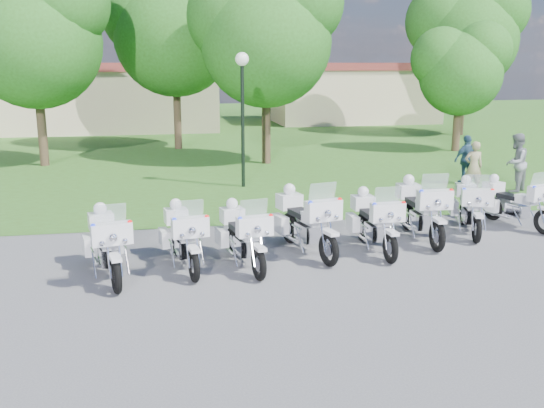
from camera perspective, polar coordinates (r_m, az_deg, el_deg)
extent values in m
plane|color=#535358|center=(12.95, 1.66, -5.26)|extent=(100.00, 100.00, 0.00)
cube|color=#375D1D|center=(39.30, -6.82, 7.08)|extent=(100.00, 48.00, 0.01)
torus|color=black|center=(11.37, -14.46, -6.56)|extent=(0.27, 0.69, 0.68)
torus|color=black|center=(12.99, -15.62, -4.14)|extent=(0.27, 0.69, 0.68)
cube|color=silver|center=(11.23, -14.55, -4.89)|extent=(0.27, 0.47, 0.07)
cube|color=silver|center=(11.37, -14.85, -2.72)|extent=(0.76, 0.39, 0.41)
cube|color=silver|center=(11.34, -15.00, -0.92)|extent=(0.58, 0.24, 0.38)
sphere|color=red|center=(11.31, -13.24, -1.70)|extent=(0.09, 0.09, 0.09)
sphere|color=#1426E5|center=(11.22, -16.50, -2.01)|extent=(0.09, 0.09, 0.09)
cube|color=silver|center=(12.16, -15.13, -4.70)|extent=(0.46, 0.63, 0.34)
cube|color=silver|center=(11.82, -15.06, -3.40)|extent=(0.43, 0.58, 0.22)
cube|color=black|center=(12.35, -15.42, -2.81)|extent=(0.47, 0.69, 0.12)
cube|color=silver|center=(12.84, -14.23, -3.46)|extent=(0.29, 0.55, 0.36)
cube|color=silver|center=(12.77, -16.93, -3.72)|extent=(0.29, 0.55, 0.36)
cube|color=silver|center=(12.86, -15.80, -1.56)|extent=(0.56, 0.50, 0.32)
sphere|color=silver|center=(12.80, -15.87, -0.42)|extent=(0.26, 0.26, 0.26)
torus|color=black|center=(11.67, -7.36, -5.78)|extent=(0.23, 0.67, 0.65)
torus|color=black|center=(13.22, -8.91, -3.56)|extent=(0.23, 0.67, 0.65)
cube|color=silver|center=(11.55, -7.39, -4.21)|extent=(0.24, 0.45, 0.07)
cube|color=silver|center=(11.68, -7.70, -2.18)|extent=(0.73, 0.34, 0.39)
cube|color=silver|center=(11.65, -7.81, -0.48)|extent=(0.56, 0.20, 0.37)
sphere|color=red|center=(11.64, -6.16, -1.24)|extent=(0.09, 0.09, 0.09)
sphere|color=#1426E5|center=(11.52, -9.18, -1.49)|extent=(0.09, 0.09, 0.09)
cube|color=silver|center=(12.43, -8.22, -4.06)|extent=(0.41, 0.59, 0.33)
cube|color=silver|center=(12.11, -8.05, -2.83)|extent=(0.39, 0.55, 0.21)
cube|color=black|center=(12.61, -8.54, -2.29)|extent=(0.42, 0.65, 0.12)
cube|color=silver|center=(13.09, -7.56, -2.93)|extent=(0.25, 0.53, 0.35)
cube|color=silver|center=(12.99, -10.09, -3.15)|extent=(0.25, 0.53, 0.35)
cube|color=silver|center=(13.10, -9.03, -1.11)|extent=(0.52, 0.46, 0.31)
sphere|color=silver|center=(13.04, -9.07, -0.03)|extent=(0.25, 0.25, 0.25)
torus|color=black|center=(11.66, -1.25, -5.69)|extent=(0.24, 0.67, 0.65)
torus|color=black|center=(13.16, -3.69, -3.51)|extent=(0.24, 0.67, 0.65)
cube|color=silver|center=(11.54, -1.23, -4.12)|extent=(0.25, 0.45, 0.07)
cube|color=silver|center=(11.66, -1.64, -2.09)|extent=(0.73, 0.36, 0.39)
cube|color=silver|center=(11.63, -1.75, -0.40)|extent=(0.56, 0.21, 0.37)
sphere|color=red|center=(11.66, -0.11, -1.14)|extent=(0.09, 0.09, 0.09)
sphere|color=#1426E5|center=(11.46, -3.02, -1.41)|extent=(0.09, 0.09, 0.09)
cube|color=silver|center=(12.39, -2.58, -3.99)|extent=(0.42, 0.60, 0.33)
cube|color=silver|center=(12.08, -2.25, -2.75)|extent=(0.40, 0.55, 0.21)
cube|color=black|center=(12.57, -3.02, -2.22)|extent=(0.43, 0.65, 0.12)
cube|color=silver|center=(13.07, -2.29, -2.85)|extent=(0.26, 0.53, 0.35)
cube|color=silver|center=(12.90, -4.75, -3.10)|extent=(0.26, 0.53, 0.35)
cube|color=silver|center=(13.03, -3.77, -1.05)|extent=(0.53, 0.47, 0.31)
sphere|color=silver|center=(12.98, -3.79, 0.04)|extent=(0.25, 0.25, 0.25)
torus|color=black|center=(12.50, 5.36, -4.29)|extent=(0.31, 0.73, 0.72)
torus|color=black|center=(14.04, 1.68, -2.28)|extent=(0.31, 0.73, 0.72)
cube|color=silver|center=(12.37, 5.44, -2.66)|extent=(0.30, 0.50, 0.08)
cube|color=silver|center=(12.50, 4.87, -0.61)|extent=(0.81, 0.43, 0.43)
cube|color=silver|center=(12.47, 4.76, 1.13)|extent=(0.61, 0.27, 0.40)
sphere|color=red|center=(12.57, 6.40, 0.39)|extent=(0.10, 0.10, 0.10)
sphere|color=#1426E5|center=(12.23, 3.64, 0.09)|extent=(0.10, 0.10, 0.10)
cube|color=silver|center=(13.24, 3.37, -2.67)|extent=(0.50, 0.67, 0.36)
cube|color=silver|center=(12.93, 3.93, -1.35)|extent=(0.47, 0.62, 0.24)
cube|color=black|center=(13.43, 2.75, -0.88)|extent=(0.51, 0.73, 0.13)
cube|color=silver|center=(14.00, 3.15, -1.57)|extent=(0.32, 0.59, 0.39)
cube|color=silver|center=(13.72, 0.77, -1.86)|extent=(0.32, 0.59, 0.39)
cube|color=silver|center=(13.91, 1.64, 0.26)|extent=(0.60, 0.54, 0.34)
sphere|color=silver|center=(13.86, 1.64, 1.39)|extent=(0.28, 0.28, 0.28)
torus|color=black|center=(12.86, 11.08, -4.10)|extent=(0.14, 0.67, 0.67)
torus|color=black|center=(14.37, 8.50, -2.16)|extent=(0.14, 0.67, 0.67)
cube|color=silver|center=(12.75, 11.18, -2.63)|extent=(0.19, 0.44, 0.07)
cube|color=silver|center=(12.88, 10.83, -0.76)|extent=(0.72, 0.25, 0.40)
cube|color=silver|center=(12.85, 10.79, 0.81)|extent=(0.56, 0.13, 0.37)
sphere|color=red|center=(12.90, 12.27, 0.07)|extent=(0.09, 0.09, 0.09)
sphere|color=#1426E5|center=(12.66, 9.63, -0.06)|extent=(0.09, 0.09, 0.09)
cube|color=silver|center=(13.60, 9.71, -2.57)|extent=(0.35, 0.56, 0.34)
cube|color=silver|center=(13.29, 10.13, -1.40)|extent=(0.33, 0.52, 0.22)
cube|color=black|center=(13.78, 9.31, -0.93)|extent=(0.35, 0.62, 0.12)
cube|color=silver|center=(14.30, 9.86, -1.59)|extent=(0.19, 0.52, 0.36)
cube|color=silver|center=(14.09, 7.59, -1.73)|extent=(0.19, 0.52, 0.36)
cube|color=silver|center=(14.26, 8.54, 0.14)|extent=(0.48, 0.41, 0.32)
sphere|color=silver|center=(14.20, 8.58, 1.16)|extent=(0.26, 0.26, 0.26)
torus|color=black|center=(13.86, 15.28, -2.95)|extent=(0.17, 0.73, 0.72)
torus|color=black|center=(15.50, 12.62, -1.11)|extent=(0.17, 0.73, 0.72)
cube|color=silver|center=(13.75, 15.41, -1.46)|extent=(0.21, 0.48, 0.08)
cube|color=silver|center=(13.90, 15.07, 0.40)|extent=(0.79, 0.29, 0.43)
cube|color=silver|center=(13.88, 15.06, 1.98)|extent=(0.61, 0.16, 0.40)
sphere|color=red|center=(13.94, 16.53, 1.21)|extent=(0.10, 0.10, 0.10)
sphere|color=#1426E5|center=(13.67, 13.90, 1.14)|extent=(0.10, 0.10, 0.10)
cube|color=silver|center=(14.66, 13.87, -1.47)|extent=(0.39, 0.62, 0.37)
cube|color=silver|center=(14.34, 14.34, -0.27)|extent=(0.37, 0.57, 0.24)
cube|color=black|center=(14.87, 13.49, 0.16)|extent=(0.39, 0.68, 0.13)
cube|color=silver|center=(15.43, 13.99, -0.55)|extent=(0.22, 0.57, 0.39)
cube|color=silver|center=(15.20, 11.73, -0.64)|extent=(0.22, 0.57, 0.39)
cube|color=silver|center=(15.39, 12.70, 1.21)|extent=(0.53, 0.45, 0.34)
sphere|color=silver|center=(15.33, 12.75, 2.23)|extent=(0.28, 0.28, 0.28)
torus|color=black|center=(14.80, 18.72, -2.28)|extent=(0.33, 0.67, 0.66)
torus|color=black|center=(16.40, 17.61, -0.73)|extent=(0.33, 0.67, 0.66)
cube|color=silver|center=(14.70, 18.83, -1.00)|extent=(0.30, 0.47, 0.07)
cube|color=silver|center=(14.86, 18.75, 0.60)|extent=(0.75, 0.45, 0.40)
cube|color=silver|center=(14.85, 18.81, 1.96)|extent=(0.56, 0.29, 0.37)
sphere|color=red|center=(14.83, 20.05, 1.22)|extent=(0.09, 0.09, 0.09)
sphere|color=#1426E5|center=(14.70, 17.64, 1.30)|extent=(0.09, 0.09, 0.09)
cube|color=silver|center=(15.59, 18.15, -1.03)|extent=(0.49, 0.63, 0.34)
cube|color=silver|center=(15.29, 18.40, 0.02)|extent=(0.46, 0.59, 0.22)
cube|color=black|center=(15.80, 18.04, 0.38)|extent=(0.51, 0.69, 0.12)
cube|color=silver|center=(16.28, 18.76, -0.31)|extent=(0.33, 0.54, 0.36)
cube|color=silver|center=(16.17, 16.70, -0.25)|extent=(0.33, 0.54, 0.36)
cube|color=silver|center=(16.31, 17.73, 1.28)|extent=(0.57, 0.52, 0.32)
sphere|color=silver|center=(16.26, 17.79, 2.17)|extent=(0.26, 0.26, 0.26)
torus|color=black|center=(17.13, 20.04, -0.39)|extent=(0.31, 0.64, 0.64)
cube|color=silver|center=(16.13, 23.91, 0.96)|extent=(0.72, 0.43, 0.38)
cube|color=silver|center=(16.11, 23.86, 2.15)|extent=(0.54, 0.27, 0.36)
sphere|color=#1426E5|center=(15.83, 23.46, 1.45)|extent=(0.09, 0.09, 0.09)
cube|color=silver|center=(16.62, 22.09, -0.56)|extent=(0.47, 0.60, 0.32)
cube|color=silver|center=(16.41, 22.80, 0.40)|extent=(0.44, 0.56, 0.21)
cube|color=black|center=(16.73, 21.44, 0.68)|extent=(0.49, 0.66, 0.11)
cube|color=silver|center=(17.22, 21.06, 0.14)|extent=(0.31, 0.52, 0.34)
cube|color=silver|center=(16.80, 19.80, -0.07)|extent=(0.31, 0.52, 0.34)
cube|color=silver|center=(17.04, 20.12, 1.46)|extent=(0.55, 0.50, 0.30)
sphere|color=silver|center=(16.99, 20.18, 2.27)|extent=(0.25, 0.25, 0.25)
cylinder|color=black|center=(20.22, -2.77, 7.27)|extent=(0.12, 0.12, 4.05)
sphere|color=white|center=(20.11, -2.84, 13.47)|extent=(0.44, 0.44, 0.44)
cylinder|color=#38281C|center=(26.24, -20.89, 7.26)|extent=(0.36, 0.36, 3.58)
sphere|color=#265618|center=(26.15, -21.45, 14.00)|extent=(5.21, 5.21, 5.21)
sphere|color=#265618|center=(26.82, -23.95, 15.84)|extent=(3.90, 3.90, 3.90)
sphere|color=#265618|center=(25.73, -19.08, 17.49)|extent=(3.58, 3.58, 3.58)
cylinder|color=#38281C|center=(29.87, -8.91, 8.89)|extent=(0.36, 0.36, 3.91)
sphere|color=#265618|center=(29.82, -9.15, 15.37)|extent=(5.69, 5.69, 5.69)
sphere|color=#265618|center=(30.31, -11.71, 17.25)|extent=(4.26, 4.26, 4.26)
sphere|color=#265618|center=(29.65, -6.53, 18.56)|extent=(3.91, 3.91, 3.91)
cylinder|color=#38281C|center=(25.11, -0.55, 7.91)|extent=(0.36, 0.36, 3.60)
sphere|color=#265618|center=(25.02, -0.56, 15.02)|extent=(5.24, 5.24, 5.24)
sphere|color=#265618|center=(25.30, -3.41, 17.20)|extent=(3.93, 3.93, 3.93)
sphere|color=#265618|center=(25.04, 2.48, 18.38)|extent=(3.60, 3.60, 3.60)
cylinder|color=#38281C|center=(30.12, 17.02, 7.28)|extent=(0.36, 0.36, 2.63)
sphere|color=#265618|center=(29.99, 17.31, 11.59)|extent=(3.82, 3.82, 3.82)
sphere|color=#265618|center=(29.88, 15.68, 13.07)|extent=(2.86, 2.86, 2.86)
sphere|color=#265618|center=(30.21, 19.21, 13.51)|extent=(2.63, 2.63, 2.63)
cylinder|color=#38281C|center=(36.95, 17.44, 9.23)|extent=(0.36, 0.36, 3.90)
sphere|color=#265618|center=(36.91, 17.81, 14.44)|extent=(5.67, 5.67, 5.67)
sphere|color=#265618|center=(36.79, 15.82, 16.23)|extent=(4.25, 4.25, 4.25)
sphere|color=#265618|center=(37.33, 20.13, 16.71)|extent=(3.90, 3.90, 3.90)
cube|color=#C6B38F|center=(40.20, -15.67, 9.40)|extent=(14.00, 8.00, 3.60)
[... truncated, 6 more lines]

